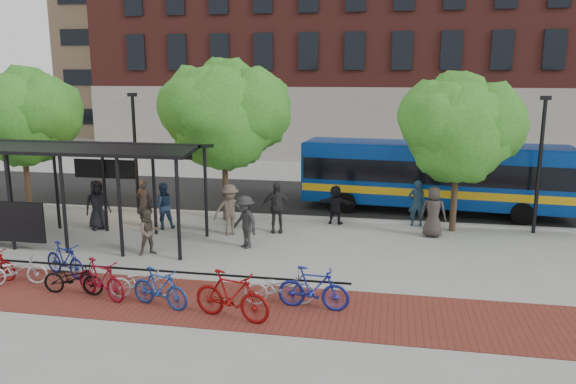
% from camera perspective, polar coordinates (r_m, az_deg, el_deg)
% --- Properties ---
extents(ground, '(160.00, 160.00, 0.00)m').
position_cam_1_polar(ground, '(19.51, -0.62, -5.70)').
color(ground, '#9E9E99').
rests_on(ground, ground).
extents(asphalt_street, '(160.00, 8.00, 0.01)m').
position_cam_1_polar(asphalt_street, '(27.13, 2.68, -0.61)').
color(asphalt_street, black).
rests_on(asphalt_street, ground).
extents(curb, '(160.00, 0.25, 0.12)m').
position_cam_1_polar(curb, '(23.28, 1.30, -2.60)').
color(curb, '#B7B7B2').
rests_on(curb, ground).
extents(brick_strip, '(24.00, 3.00, 0.01)m').
position_cam_1_polar(brick_strip, '(15.56, -11.69, -10.68)').
color(brick_strip, maroon).
rests_on(brick_strip, ground).
extents(bike_rack_rail, '(12.00, 0.05, 0.95)m').
position_cam_1_polar(bike_rack_rail, '(16.82, -14.68, -9.07)').
color(bike_rack_rail, black).
rests_on(bike_rack_rail, ground).
extents(building_brick, '(55.00, 14.00, 20.00)m').
position_cam_1_polar(building_brick, '(44.86, 19.59, 16.57)').
color(building_brick, maroon).
rests_on(building_brick, ground).
extents(bus_shelter, '(10.60, 3.07, 3.60)m').
position_cam_1_polar(bus_shelter, '(21.50, -22.73, 3.23)').
color(bus_shelter, black).
rests_on(bus_shelter, ground).
extents(tree_a, '(4.90, 4.00, 6.18)m').
position_cam_1_polar(tree_a, '(26.64, -25.30, 7.24)').
color(tree_a, '#382619').
rests_on(tree_a, ground).
extents(tree_b, '(5.15, 4.20, 6.47)m').
position_cam_1_polar(tree_b, '(22.59, -6.28, 8.21)').
color(tree_b, '#382619').
rests_on(tree_b, ground).
extents(tree_c, '(4.66, 3.80, 5.92)m').
position_cam_1_polar(tree_c, '(21.79, 17.17, 6.54)').
color(tree_c, '#382619').
rests_on(tree_c, ground).
extents(lamp_post_left, '(0.35, 0.20, 5.12)m').
position_cam_1_polar(lamp_post_left, '(24.49, -15.25, 4.12)').
color(lamp_post_left, black).
rests_on(lamp_post_left, ground).
extents(lamp_post_right, '(0.35, 0.20, 5.12)m').
position_cam_1_polar(lamp_post_right, '(22.70, 24.22, 2.88)').
color(lamp_post_right, black).
rests_on(lamp_post_right, ground).
extents(bus, '(11.27, 3.44, 3.00)m').
position_cam_1_polar(bus, '(24.88, 14.51, 1.89)').
color(bus, navy).
rests_on(bus, ground).
extents(bike_2, '(1.77, 1.18, 0.88)m').
position_cam_1_polar(bike_2, '(17.87, -25.90, -7.16)').
color(bike_2, '#B3B3B6').
rests_on(bike_2, ground).
extents(bike_3, '(1.79, 1.12, 1.04)m').
position_cam_1_polar(bike_3, '(17.97, -21.73, -6.41)').
color(bike_3, navy).
rests_on(bike_3, ground).
extents(bike_4, '(1.75, 0.65, 0.91)m').
position_cam_1_polar(bike_4, '(16.53, -20.98, -8.19)').
color(bike_4, black).
rests_on(bike_4, ground).
extents(bike_5, '(1.87, 1.15, 1.09)m').
position_cam_1_polar(bike_5, '(15.95, -18.47, -8.41)').
color(bike_5, maroon).
rests_on(bike_5, ground).
extents(bike_6, '(1.80, 1.01, 0.89)m').
position_cam_1_polar(bike_6, '(15.77, -14.68, -8.79)').
color(bike_6, '#ADADB0').
rests_on(bike_6, ground).
extents(bike_7, '(1.81, 0.96, 1.05)m').
position_cam_1_polar(bike_7, '(14.99, -12.90, -9.49)').
color(bike_7, navy).
rests_on(bike_7, ground).
extents(bike_9, '(2.14, 1.06, 1.24)m').
position_cam_1_polar(bike_9, '(13.97, -5.75, -10.44)').
color(bike_9, maroon).
rests_on(bike_9, ground).
extents(bike_10, '(1.94, 1.01, 0.97)m').
position_cam_1_polar(bike_10, '(14.76, -0.86, -9.67)').
color(bike_10, '#9E9EA0').
rests_on(bike_10, ground).
extents(bike_11, '(1.90, 0.68, 1.12)m').
position_cam_1_polar(bike_11, '(14.52, 2.60, -9.75)').
color(bike_11, navy).
rests_on(bike_11, ground).
extents(pedestrian_0, '(1.11, 1.10, 1.93)m').
position_cam_1_polar(pedestrian_0, '(22.81, -18.78, -1.22)').
color(pedestrian_0, black).
rests_on(pedestrian_0, ground).
extents(pedestrian_1, '(0.75, 0.55, 1.88)m').
position_cam_1_polar(pedestrian_1, '(22.62, -14.35, -1.12)').
color(pedestrian_1, '#3D3431').
rests_on(pedestrian_1, ground).
extents(pedestrian_2, '(1.12, 1.05, 1.82)m').
position_cam_1_polar(pedestrian_2, '(22.17, -12.60, -1.37)').
color(pedestrian_2, '#1F3049').
rests_on(pedestrian_2, ground).
extents(pedestrian_3, '(1.43, 1.20, 1.92)m').
position_cam_1_polar(pedestrian_3, '(20.90, -5.92, -1.82)').
color(pedestrian_3, brown).
rests_on(pedestrian_3, ground).
extents(pedestrian_4, '(1.21, 0.68, 1.95)m').
position_cam_1_polar(pedestrian_4, '(21.13, -1.19, -1.57)').
color(pedestrian_4, '#292929').
rests_on(pedestrian_4, ground).
extents(pedestrian_5, '(1.50, 0.64, 1.57)m').
position_cam_1_polar(pedestrian_5, '(22.44, 4.85, -1.29)').
color(pedestrian_5, black).
rests_on(pedestrian_5, ground).
extents(pedestrian_6, '(1.03, 0.78, 1.90)m').
position_cam_1_polar(pedestrian_6, '(21.25, 14.56, -1.94)').
color(pedestrian_6, '#372E2C').
rests_on(pedestrian_6, ground).
extents(pedestrian_7, '(0.72, 0.52, 1.84)m').
position_cam_1_polar(pedestrian_7, '(22.61, 12.95, -1.10)').
color(pedestrian_7, '#1C3243').
rests_on(pedestrian_7, ground).
extents(pedestrian_8, '(0.94, 0.91, 1.53)m').
position_cam_1_polar(pedestrian_8, '(19.17, -13.90, -3.99)').
color(pedestrian_8, brown).
rests_on(pedestrian_8, ground).
extents(pedestrian_9, '(1.35, 1.29, 1.84)m').
position_cam_1_polar(pedestrian_9, '(19.34, -4.39, -3.05)').
color(pedestrian_9, '#292929').
rests_on(pedestrian_9, ground).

